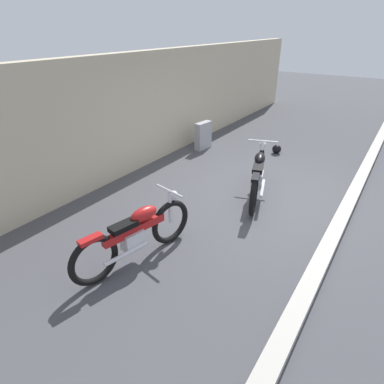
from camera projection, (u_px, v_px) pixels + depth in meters
The scene contains 7 objects.
ground_plane at pixel (267, 197), 6.87m from camera, with size 40.00×40.00×0.00m, color #47474C.
building_wall at pixel (140, 111), 7.92m from camera, with size 18.00×0.30×2.69m, color beige.
curb_strip at pixel (343, 215), 6.10m from camera, with size 18.00×0.24×0.12m, color #B7B2A8.
stone_marker at pixel (203, 136), 9.36m from camera, with size 0.55×0.20×0.77m, color #9E9EA3.
helmet at pixel (277, 149), 9.12m from camera, with size 0.25×0.25×0.25m, color black.
motorcycle_red at pixel (136, 234), 4.84m from camera, with size 2.10×0.69×0.95m.
motorcycle_black at pixel (258, 175), 6.68m from camera, with size 2.15×0.92×1.00m.
Camera 1 is at (-5.92, -2.04, 3.22)m, focal length 30.68 mm.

